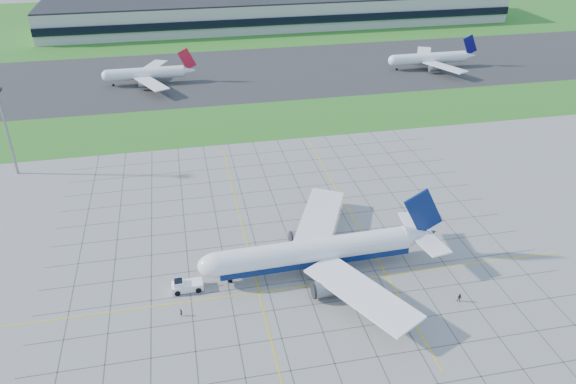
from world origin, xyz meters
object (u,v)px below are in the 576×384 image
distant_jet_1 (147,73)px  distant_jet_2 (431,58)px  crew_near (181,312)px  pushback_tug (186,285)px  crew_far (460,298)px  airliner (316,252)px  light_mast (4,121)px

distant_jet_1 → distant_jet_2: same height
crew_near → distant_jet_1: distant_jet_1 is taller
distant_jet_2 → pushback_tug: bearing=-130.6°
crew_far → distant_jet_1: bearing=148.5°
distant_jet_2 → crew_near: bearing=-129.3°
pushback_tug → crew_near: bearing=-101.1°
airliner → crew_far: airliner is taller
crew_far → light_mast: bearing=177.8°
crew_near → distant_jet_1: size_ratio=0.04×
airliner → distant_jet_1: 140.60m
light_mast → airliner: light_mast is taller
airliner → crew_near: bearing=-164.9°
light_mast → pushback_tug: light_mast is taller
crew_far → pushback_tug: bearing=-159.6°
distant_jet_1 → distant_jet_2: bearing=-1.7°
airliner → distant_jet_2: bearing=55.2°
crew_far → distant_jet_2: distant_jet_2 is taller
light_mast → crew_far: bearing=-38.2°
light_mast → crew_near: 84.73m
crew_near → distant_jet_1: 144.86m
airliner → crew_near: size_ratio=33.56×
light_mast → distant_jet_2: bearing=23.8°
crew_far → distant_jet_1: distant_jet_1 is taller
distant_jet_2 → crew_far: bearing=-112.1°
pushback_tug → distant_jet_2: 175.64m
distant_jet_1 → crew_near: bearing=-87.1°
crew_far → distant_jet_1: size_ratio=0.05×
light_mast → crew_far: 127.31m
crew_near → crew_far: crew_far is taller
airliner → pushback_tug: (-28.30, -1.17, -3.54)m
light_mast → crew_far: light_mast is taller
crew_far → airliner: bearing=-176.2°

